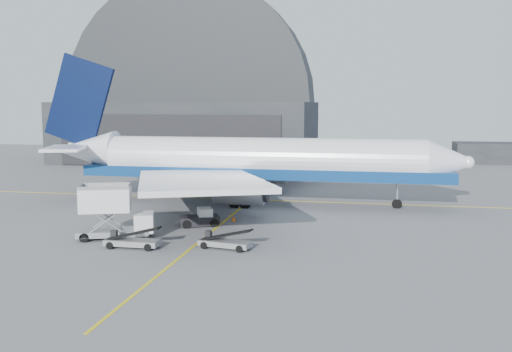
% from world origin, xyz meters
% --- Properties ---
extents(ground, '(200.00, 200.00, 0.00)m').
position_xyz_m(ground, '(0.00, 0.00, 0.00)').
color(ground, '#565659').
rests_on(ground, ground).
extents(taxi_lines, '(80.00, 42.12, 0.02)m').
position_xyz_m(taxi_lines, '(0.00, 12.67, 0.01)').
color(taxi_lines, gold).
rests_on(taxi_lines, ground).
extents(hangar, '(50.00, 28.30, 28.00)m').
position_xyz_m(hangar, '(-22.00, 64.95, 9.54)').
color(hangar, black).
rests_on(hangar, ground).
extents(distant_bldg_a, '(14.00, 8.00, 4.00)m').
position_xyz_m(distant_bldg_a, '(38.00, 72.00, 0.00)').
color(distant_bldg_a, black).
rests_on(distant_bldg_a, ground).
extents(airliner, '(51.41, 49.85, 18.04)m').
position_xyz_m(airliner, '(-0.16, 17.62, 5.05)').
color(airliner, white).
rests_on(airliner, ground).
extents(catering_truck, '(6.96, 4.39, 4.49)m').
position_xyz_m(catering_truck, '(-7.76, -2.19, 2.27)').
color(catering_truck, slate).
rests_on(catering_truck, ground).
extents(pushback_tug, '(4.29, 3.46, 1.74)m').
position_xyz_m(pushback_tug, '(-1.79, 4.45, 0.66)').
color(pushback_tug, black).
rests_on(pushback_tug, ground).
extents(belt_loader_a, '(4.80, 1.71, 1.83)m').
position_xyz_m(belt_loader_a, '(-4.82, -4.93, 0.56)').
color(belt_loader_a, slate).
rests_on(belt_loader_a, ground).
extents(belt_loader_b, '(4.71, 2.27, 1.76)m').
position_xyz_m(belt_loader_b, '(2.71, -3.68, 0.54)').
color(belt_loader_b, slate).
rests_on(belt_loader_b, ground).
extents(traffic_cone, '(0.41, 0.41, 0.59)m').
position_xyz_m(traffic_cone, '(0.90, 7.03, 0.28)').
color(traffic_cone, '#FF6108').
rests_on(traffic_cone, ground).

